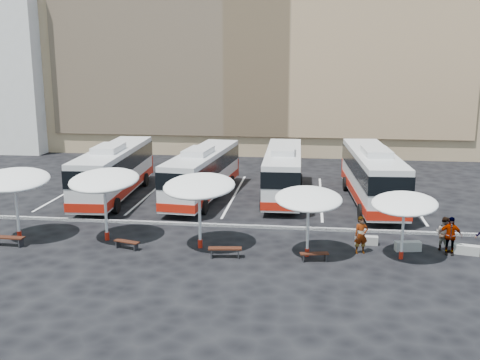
# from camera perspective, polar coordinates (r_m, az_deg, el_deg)

# --- Properties ---
(ground) EXTENTS (120.00, 120.00, 0.00)m
(ground) POSITION_cam_1_polar(r_m,az_deg,el_deg) (31.84, -2.47, -4.99)
(ground) COLOR black
(ground) RESTS_ON ground
(sandstone_building) EXTENTS (42.00, 18.25, 29.60)m
(sandstone_building) POSITION_cam_1_polar(r_m,az_deg,el_deg) (62.07, 2.51, 15.38)
(sandstone_building) COLOR tan
(sandstone_building) RESTS_ON ground
(apartment_block) EXTENTS (14.00, 14.00, 18.00)m
(apartment_block) POSITION_cam_1_polar(r_m,az_deg,el_deg) (66.74, -23.05, 11.10)
(apartment_block) COLOR silver
(apartment_block) RESTS_ON ground
(curb_divider) EXTENTS (34.00, 0.25, 0.15)m
(curb_divider) POSITION_cam_1_polar(r_m,az_deg,el_deg) (32.29, -2.32, -4.60)
(curb_divider) COLOR black
(curb_divider) RESTS_ON ground
(bay_lines) EXTENTS (24.15, 12.00, 0.01)m
(bay_lines) POSITION_cam_1_polar(r_m,az_deg,el_deg) (39.45, -0.53, -1.50)
(bay_lines) COLOR white
(bay_lines) RESTS_ON ground
(bus_0) EXTENTS (3.18, 12.04, 3.79)m
(bus_0) POSITION_cam_1_polar(r_m,az_deg,el_deg) (39.30, -12.65, 1.02)
(bus_0) COLOR silver
(bus_0) RESTS_ON ground
(bus_1) EXTENTS (3.51, 11.56, 3.61)m
(bus_1) POSITION_cam_1_polar(r_m,az_deg,el_deg) (38.15, -3.81, 0.82)
(bus_1) COLOR silver
(bus_1) RESTS_ON ground
(bus_2) EXTENTS (2.82, 11.35, 3.59)m
(bus_2) POSITION_cam_1_polar(r_m,az_deg,el_deg) (38.65, 4.42, 0.95)
(bus_2) COLOR silver
(bus_2) RESTS_ON ground
(bus_3) EXTENTS (3.38, 12.22, 3.83)m
(bus_3) POSITION_cam_1_polar(r_m,az_deg,el_deg) (37.78, 13.30, 0.57)
(bus_3) COLOR silver
(bus_3) RESTS_ON ground
(sunshade_0) EXTENTS (4.74, 4.77, 3.80)m
(sunshade_0) POSITION_cam_1_polar(r_m,az_deg,el_deg) (31.58, -21.94, 0.01)
(sunshade_0) COLOR silver
(sunshade_0) RESTS_ON ground
(sunshade_1) EXTENTS (4.00, 4.04, 3.81)m
(sunshade_1) POSITION_cam_1_polar(r_m,az_deg,el_deg) (29.95, -13.64, -0.05)
(sunshade_1) COLOR silver
(sunshade_1) RESTS_ON ground
(sunshade_2) EXTENTS (4.11, 4.15, 3.79)m
(sunshade_2) POSITION_cam_1_polar(r_m,az_deg,el_deg) (28.00, -4.17, -0.64)
(sunshade_2) COLOR silver
(sunshade_2) RESTS_ON ground
(sunshade_3) EXTENTS (3.56, 3.60, 3.39)m
(sunshade_3) POSITION_cam_1_polar(r_m,az_deg,el_deg) (27.01, 6.98, -1.94)
(sunshade_3) COLOR silver
(sunshade_3) RESTS_ON ground
(sunshade_4) EXTENTS (3.92, 3.95, 3.23)m
(sunshade_4) POSITION_cam_1_polar(r_m,az_deg,el_deg) (27.61, 16.37, -2.34)
(sunshade_4) COLOR silver
(sunshade_4) RESTS_ON ground
(wood_bench_0) EXTENTS (1.65, 0.48, 0.50)m
(wood_bench_0) POSITION_cam_1_polar(r_m,az_deg,el_deg) (31.28, -22.45, -5.56)
(wood_bench_0) COLOR black
(wood_bench_0) RESTS_ON ground
(wood_bench_1) EXTENTS (1.41, 0.74, 0.42)m
(wood_bench_1) POSITION_cam_1_polar(r_m,az_deg,el_deg) (29.12, -11.43, -6.28)
(wood_bench_1) COLOR black
(wood_bench_1) RESTS_ON ground
(wood_bench_2) EXTENTS (1.66, 0.63, 0.50)m
(wood_bench_2) POSITION_cam_1_polar(r_m,az_deg,el_deg) (27.37, -1.54, -7.13)
(wood_bench_2) COLOR black
(wood_bench_2) RESTS_ON ground
(wood_bench_3) EXTENTS (1.40, 0.61, 0.42)m
(wood_bench_3) POSITION_cam_1_polar(r_m,az_deg,el_deg) (27.14, 7.56, -7.55)
(wood_bench_3) COLOR black
(wood_bench_3) RESTS_ON ground
(conc_bench_0) EXTENTS (1.19, 0.44, 0.44)m
(conc_bench_0) POSITION_cam_1_polar(r_m,az_deg,el_deg) (29.99, 12.72, -5.99)
(conc_bench_0) COLOR gray
(conc_bench_0) RESTS_ON ground
(conc_bench_1) EXTENTS (1.33, 0.64, 0.48)m
(conc_bench_1) POSITION_cam_1_polar(r_m,az_deg,el_deg) (29.55, 16.69, -6.46)
(conc_bench_1) COLOR gray
(conc_bench_1) RESTS_ON ground
(conc_bench_2) EXTENTS (1.30, 0.67, 0.46)m
(conc_bench_2) POSITION_cam_1_polar(r_m,az_deg,el_deg) (30.01, 21.98, -6.58)
(conc_bench_2) COLOR gray
(conc_bench_2) RESTS_ON ground
(passenger_0) EXTENTS (0.78, 0.61, 1.88)m
(passenger_0) POSITION_cam_1_polar(r_m,az_deg,el_deg) (28.42, 12.20, -5.48)
(passenger_0) COLOR black
(passenger_0) RESTS_ON ground
(passenger_1) EXTENTS (1.08, 1.05, 1.75)m
(passenger_1) POSITION_cam_1_polar(r_m,az_deg,el_deg) (29.99, 20.06, -5.14)
(passenger_1) COLOR black
(passenger_1) RESTS_ON ground
(passenger_2) EXTENTS (1.18, 0.63, 1.92)m
(passenger_2) POSITION_cam_1_polar(r_m,az_deg,el_deg) (29.45, 20.57, -5.33)
(passenger_2) COLOR black
(passenger_2) RESTS_ON ground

